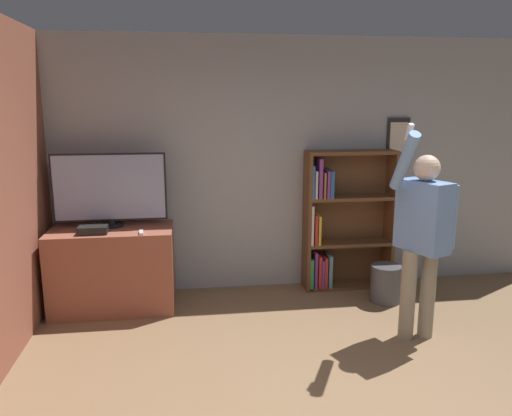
# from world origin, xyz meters

# --- Properties ---
(wall_back) EXTENTS (6.64, 0.09, 2.70)m
(wall_back) POSITION_xyz_m (0.00, 2.78, 1.35)
(wall_back) COLOR #9EA3A8
(wall_back) RESTS_ON ground_plane
(tv_ledge) EXTENTS (1.18, 0.62, 0.82)m
(tv_ledge) POSITION_xyz_m (-1.67, 2.35, 0.41)
(tv_ledge) COLOR #93513D
(tv_ledge) RESTS_ON ground_plane
(television) EXTENTS (1.09, 0.22, 0.73)m
(television) POSITION_xyz_m (-1.67, 2.45, 1.19)
(television) COLOR black
(television) RESTS_ON tv_ledge
(game_console) EXTENTS (0.27, 0.16, 0.07)m
(game_console) POSITION_xyz_m (-1.81, 2.19, 0.85)
(game_console) COLOR black
(game_console) RESTS_ON tv_ledge
(remote_loose) EXTENTS (0.05, 0.14, 0.02)m
(remote_loose) POSITION_xyz_m (-1.36, 2.13, 0.83)
(remote_loose) COLOR white
(remote_loose) RESTS_ON tv_ledge
(bookshelf) EXTENTS (0.97, 0.28, 1.52)m
(bookshelf) POSITION_xyz_m (0.71, 2.61, 0.73)
(bookshelf) COLOR brown
(bookshelf) RESTS_ON ground_plane
(person) EXTENTS (0.59, 0.55, 1.87)m
(person) POSITION_xyz_m (1.03, 1.32, 0.97)
(person) COLOR gray
(person) RESTS_ON ground_plane
(waste_bin) EXTENTS (0.31, 0.31, 0.39)m
(waste_bin) POSITION_xyz_m (1.07, 2.12, 0.19)
(waste_bin) COLOR #4C4C51
(waste_bin) RESTS_ON ground_plane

